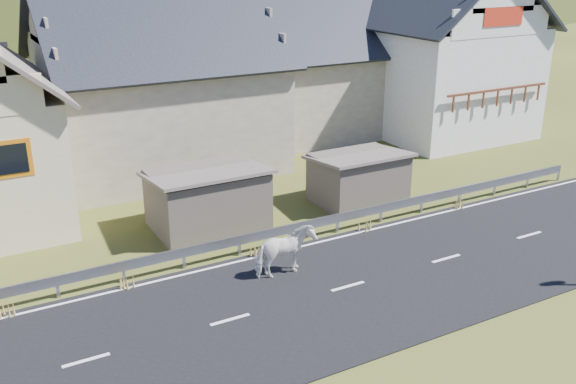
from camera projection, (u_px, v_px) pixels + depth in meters
ground at (348, 288)px, 19.94m from camera, size 160.00×160.00×0.00m
road at (348, 287)px, 19.93m from camera, size 60.00×7.00×0.04m
lane_markings at (348, 286)px, 19.92m from camera, size 60.00×6.60×0.01m
guardrail at (290, 229)px, 22.76m from camera, size 28.10×0.09×0.75m
shed_left at (207, 200)px, 23.98m from camera, size 4.30×3.30×2.40m
shed_right at (358, 178)px, 26.54m from camera, size 3.80×2.90×2.20m
house_stone_a at (155, 69)px, 30.17m from camera, size 10.80×9.80×8.90m
house_stone_b at (315, 56)px, 36.47m from camera, size 9.80×8.80×8.10m
house_white at (433, 41)px, 36.43m from camera, size 8.80×10.80×9.70m
horse at (285, 251)px, 20.37m from camera, size 0.96×1.98×1.64m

